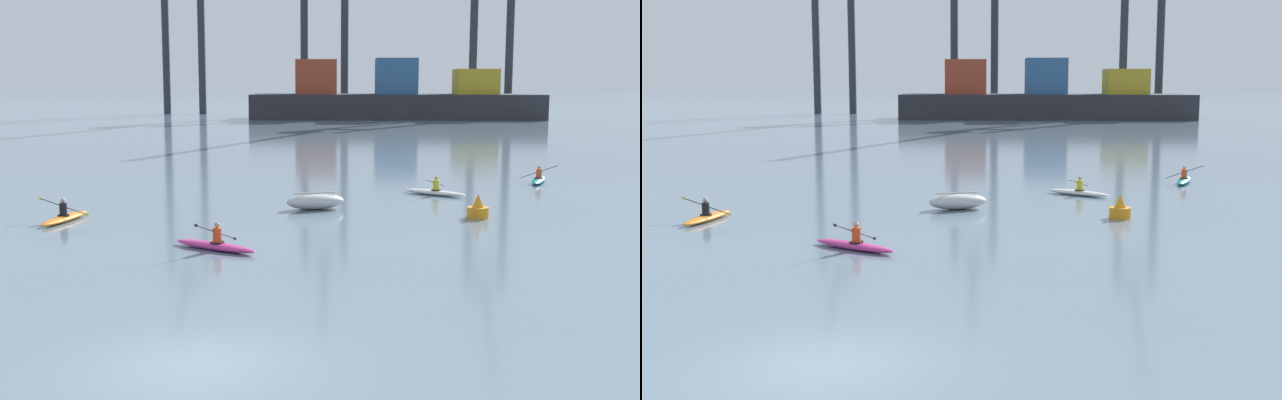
% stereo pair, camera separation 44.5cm
% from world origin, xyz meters
% --- Properties ---
extents(ground_plane, '(800.00, 800.00, 0.00)m').
position_xyz_m(ground_plane, '(0.00, 0.00, 0.00)').
color(ground_plane, slate).
extents(container_barge, '(41.59, 10.18, 8.67)m').
position_xyz_m(container_barge, '(10.24, 101.21, 2.90)').
color(container_barge, '#28282D').
rests_on(container_barge, ground).
extents(gantry_crane_west, '(7.10, 16.08, 34.89)m').
position_xyz_m(gantry_crane_west, '(-23.24, 116.59, 17.79)').
color(gantry_crane_west, '#232833').
rests_on(gantry_crane_west, ground).
extents(gantry_crane_west_mid, '(7.57, 15.96, 33.19)m').
position_xyz_m(gantry_crane_west_mid, '(-0.06, 112.26, 16.49)').
color(gantry_crane_west_mid, '#232833').
rests_on(gantry_crane_west_mid, ground).
extents(capsized_dinghy, '(2.81, 1.83, 0.76)m').
position_xyz_m(capsized_dinghy, '(1.72, 19.45, 0.35)').
color(capsized_dinghy, beige).
rests_on(capsized_dinghy, ground).
extents(channel_buoy, '(0.90, 0.90, 1.00)m').
position_xyz_m(channel_buoy, '(8.53, 17.46, 0.36)').
color(channel_buoy, orange).
rests_on(channel_buoy, ground).
extents(kayak_white, '(3.13, 2.45, 0.95)m').
position_xyz_m(kayak_white, '(7.48, 23.98, 0.17)').
color(kayak_white, silver).
rests_on(kayak_white, ground).
extents(kayak_teal, '(2.05, 3.40, 1.07)m').
position_xyz_m(kayak_teal, '(13.83, 29.03, 0.17)').
color(kayak_teal, teal).
rests_on(kayak_teal, ground).
extents(kayak_orange, '(2.19, 3.45, 0.98)m').
position_xyz_m(kayak_orange, '(-8.29, 16.13, 0.17)').
color(kayak_orange, orange).
rests_on(kayak_orange, ground).
extents(kayak_magenta, '(3.21, 2.29, 1.08)m').
position_xyz_m(kayak_magenta, '(-1.35, 10.90, 0.17)').
color(kayak_magenta, '#C13384').
rests_on(kayak_magenta, ground).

